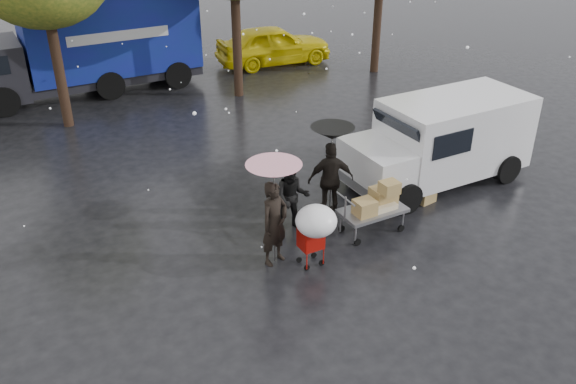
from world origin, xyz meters
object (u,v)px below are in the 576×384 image
white_van (442,139)px  blue_truck (88,44)px  shopping_cart (315,224)px  vendor_cart (376,203)px  person_pink (275,223)px  person_black (331,180)px  yellow_taxi (274,45)px

white_van → blue_truck: bearing=118.4°
shopping_cart → blue_truck: 13.58m
vendor_cart → white_van: (2.98, 1.29, 0.43)m
person_pink → person_black: bearing=9.9°
person_pink → yellow_taxi: 14.38m
vendor_cart → yellow_taxi: (4.08, 12.78, 0.08)m
vendor_cart → white_van: 3.28m
person_black → vendor_cart: size_ratio=1.21×
person_black → blue_truck: (-2.81, 11.77, 0.83)m
vendor_cart → yellow_taxi: 13.41m
shopping_cart → white_van: 5.27m
white_van → person_black: bearing=-177.6°
shopping_cart → white_van: size_ratio=0.30×
shopping_cart → blue_truck: blue_truck is taller
person_pink → vendor_cart: 2.56m
person_black → shopping_cart: 2.26m
shopping_cart → yellow_taxi: 14.66m
person_pink → white_van: size_ratio=0.38×
person_pink → shopping_cart: 0.87m
vendor_cart → yellow_taxi: bearing=72.3°
person_pink → person_black: size_ratio=1.01×
person_pink → blue_truck: bearing=74.8°
vendor_cart → shopping_cart: 2.06m
person_pink → vendor_cart: bearing=-19.0°
vendor_cart → person_pink: bearing=179.5°
person_pink → blue_truck: size_ratio=0.22×
person_pink → shopping_cart: size_ratio=1.27×
person_black → white_van: (3.47, 0.15, 0.24)m
white_van → yellow_taxi: 11.55m
blue_truck → shopping_cart: bearing=-84.3°
person_black → vendor_cart: person_black is taller
person_pink → vendor_cart: (2.56, -0.02, -0.20)m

